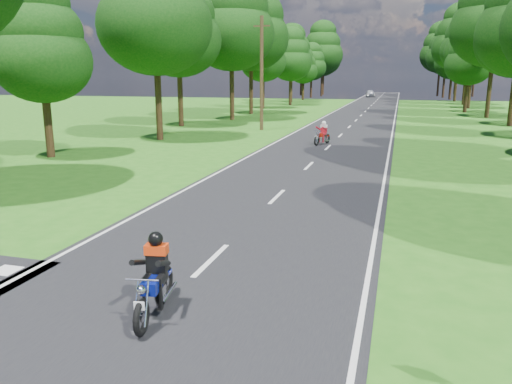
% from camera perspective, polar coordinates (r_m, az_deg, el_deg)
% --- Properties ---
extents(ground, '(160.00, 160.00, 0.00)m').
position_cam_1_polar(ground, '(9.16, -9.72, -12.08)').
color(ground, '#256116').
rests_on(ground, ground).
extents(main_road, '(7.00, 140.00, 0.02)m').
position_cam_1_polar(main_road, '(57.68, 12.37, 8.98)').
color(main_road, black).
rests_on(main_road, ground).
extents(road_markings, '(7.40, 140.00, 0.01)m').
position_cam_1_polar(road_markings, '(55.83, 12.10, 8.88)').
color(road_markings, silver).
rests_on(road_markings, main_road).
extents(treeline, '(40.00, 115.35, 14.78)m').
position_cam_1_polar(treeline, '(67.68, 14.58, 16.42)').
color(treeline, black).
rests_on(treeline, ground).
extents(telegraph_pole, '(1.20, 0.26, 8.00)m').
position_cam_1_polar(telegraph_pole, '(36.74, 0.65, 13.43)').
color(telegraph_pole, '#382616').
rests_on(telegraph_pole, ground).
extents(rider_near_blue, '(0.83, 1.72, 1.37)m').
position_cam_1_polar(rider_near_blue, '(8.40, -11.60, -9.29)').
color(rider_near_blue, navy).
rests_on(rider_near_blue, main_road).
extents(rider_far_red, '(1.02, 1.69, 1.34)m').
position_cam_1_polar(rider_far_red, '(29.14, 7.58, 6.73)').
color(rider_far_red, '#B01A0D').
rests_on(rider_far_red, main_road).
extents(distant_car, '(2.10, 4.11, 1.34)m').
position_cam_1_polar(distant_car, '(97.86, 12.93, 10.93)').
color(distant_car, '#BABCC2').
rests_on(distant_car, main_road).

